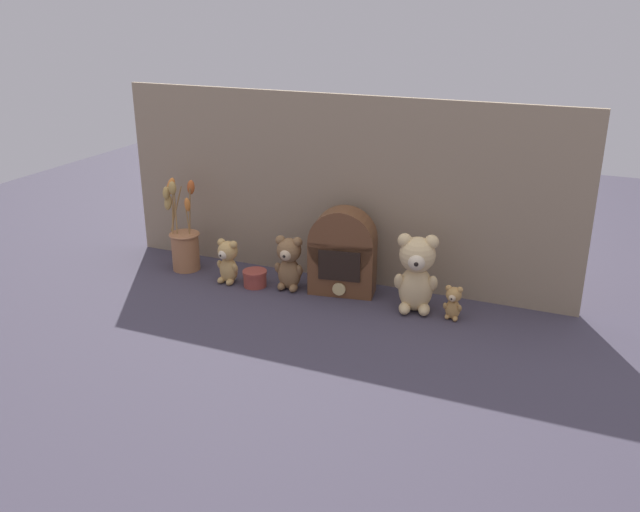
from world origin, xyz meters
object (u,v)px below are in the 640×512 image
(teddy_bear_large, at_px, (416,272))
(flower_vase, at_px, (184,242))
(teddy_bear_small, at_px, (228,260))
(vintage_radio, at_px, (343,253))
(teddy_bear_tiny, at_px, (453,302))
(decorative_tin_tall, at_px, (255,278))
(teddy_bear_medium, at_px, (289,262))

(teddy_bear_large, relative_size, flower_vase, 0.77)
(teddy_bear_small, bearing_deg, vintage_radio, 10.89)
(teddy_bear_large, xyz_separation_m, flower_vase, (-0.81, 0.01, -0.03))
(teddy_bear_tiny, distance_m, flower_vase, 0.93)
(vintage_radio, distance_m, decorative_tin_tall, 0.30)
(vintage_radio, bearing_deg, teddy_bear_small, -169.11)
(flower_vase, bearing_deg, vintage_radio, 2.61)
(teddy_bear_small, distance_m, decorative_tin_tall, 0.11)
(teddy_bear_medium, bearing_deg, flower_vase, 178.02)
(teddy_bear_tiny, relative_size, vintage_radio, 0.37)
(teddy_bear_tiny, bearing_deg, teddy_bear_small, -178.42)
(teddy_bear_tiny, height_order, flower_vase, flower_vase)
(vintage_radio, bearing_deg, teddy_bear_medium, -166.56)
(teddy_bear_tiny, height_order, decorative_tin_tall, teddy_bear_tiny)
(teddy_bear_medium, xyz_separation_m, vintage_radio, (0.17, 0.04, 0.04))
(teddy_bear_large, bearing_deg, teddy_bear_tiny, -5.51)
(teddy_bear_medium, xyz_separation_m, decorative_tin_tall, (-0.11, -0.02, -0.07))
(vintage_radio, xyz_separation_m, decorative_tin_tall, (-0.28, -0.06, -0.11))
(flower_vase, distance_m, decorative_tin_tall, 0.30)
(teddy_bear_large, relative_size, teddy_bear_small, 1.62)
(teddy_bear_medium, bearing_deg, teddy_bear_tiny, -1.24)
(teddy_bear_large, height_order, teddy_bear_small, teddy_bear_large)
(teddy_bear_medium, distance_m, vintage_radio, 0.18)
(teddy_bear_large, height_order, flower_vase, flower_vase)
(teddy_bear_large, distance_m, flower_vase, 0.81)
(teddy_bear_small, bearing_deg, teddy_bear_large, 2.90)
(teddy_bear_small, bearing_deg, teddy_bear_tiny, 1.58)
(teddy_bear_small, height_order, decorative_tin_tall, teddy_bear_small)
(teddy_bear_small, bearing_deg, flower_vase, 166.94)
(teddy_bear_tiny, height_order, vintage_radio, vintage_radio)
(teddy_bear_large, relative_size, decorative_tin_tall, 3.05)
(vintage_radio, bearing_deg, teddy_bear_large, -9.16)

